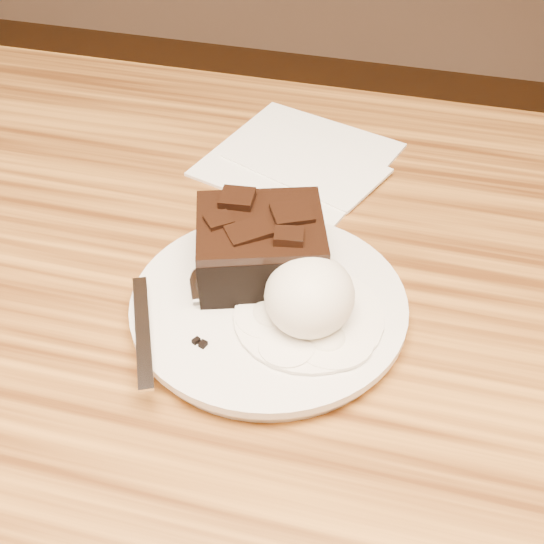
% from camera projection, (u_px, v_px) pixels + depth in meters
% --- Properties ---
extents(dining_table, '(1.20, 0.80, 0.75)m').
position_uv_depth(dining_table, '(216.00, 538.00, 0.85)').
color(dining_table, '#4E2A10').
rests_on(dining_table, floor).
extents(plate, '(0.22, 0.22, 0.02)m').
position_uv_depth(plate, '(269.00, 309.00, 0.59)').
color(plate, silver).
rests_on(plate, dining_table).
extents(brownie, '(0.12, 0.11, 0.05)m').
position_uv_depth(brownie, '(261.00, 250.00, 0.59)').
color(brownie, black).
rests_on(brownie, plate).
extents(ice_cream_scoop, '(0.07, 0.07, 0.06)m').
position_uv_depth(ice_cream_scoop, '(310.00, 296.00, 0.55)').
color(ice_cream_scoop, white).
rests_on(ice_cream_scoop, plate).
extents(melt_puddle, '(0.12, 0.12, 0.00)m').
position_uv_depth(melt_puddle, '(309.00, 317.00, 0.57)').
color(melt_puddle, white).
rests_on(melt_puddle, plate).
extents(spoon, '(0.10, 0.17, 0.01)m').
position_uv_depth(spoon, '(208.00, 283.00, 0.59)').
color(spoon, silver).
rests_on(spoon, plate).
extents(napkin, '(0.21, 0.21, 0.01)m').
position_uv_depth(napkin, '(298.00, 158.00, 0.76)').
color(napkin, white).
rests_on(napkin, dining_table).
extents(crumb_a, '(0.01, 0.01, 0.00)m').
position_uv_depth(crumb_a, '(203.00, 344.00, 0.54)').
color(crumb_a, black).
rests_on(crumb_a, plate).
extents(crumb_b, '(0.01, 0.01, 0.00)m').
position_uv_depth(crumb_b, '(305.00, 328.00, 0.56)').
color(crumb_b, black).
rests_on(crumb_b, plate).
extents(crumb_c, '(0.01, 0.01, 0.00)m').
position_uv_depth(crumb_c, '(196.00, 341.00, 0.55)').
color(crumb_c, black).
rests_on(crumb_c, plate).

